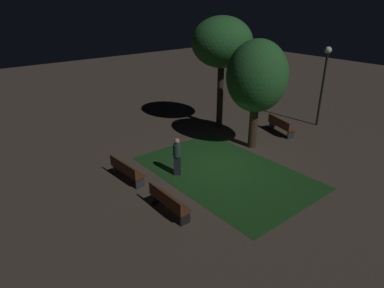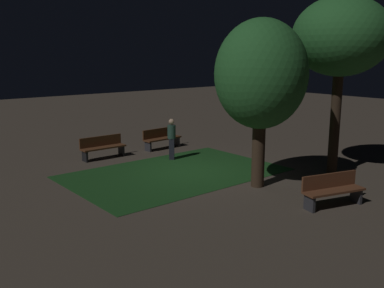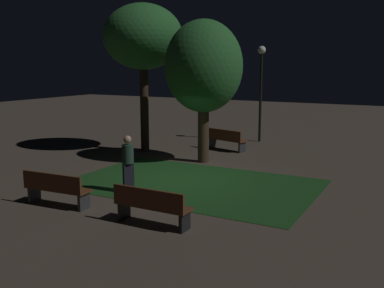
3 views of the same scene
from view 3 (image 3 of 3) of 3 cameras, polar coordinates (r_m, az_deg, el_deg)
name	(u,v)px [view 3 (image 3 of 3)]	position (r m, az deg, el deg)	size (l,w,h in m)	color
ground_plane	(180,180)	(13.74, -1.52, -4.64)	(60.00, 60.00, 0.00)	#473D33
grass_lawn	(193,183)	(13.30, 0.07, -5.11)	(7.27, 4.71, 0.01)	#194219
bench_near_trees	(56,188)	(11.59, -17.20, -5.45)	(1.83, 0.59, 0.88)	#512D19
bench_corner	(151,205)	(9.81, -5.30, -7.86)	(1.80, 0.49, 0.88)	#512D19
bench_back_row	(226,139)	(18.44, 4.40, 0.68)	(1.86, 0.96, 0.88)	brown
tree_back_left	(204,67)	(15.85, 1.51, 9.88)	(2.78, 2.78, 5.10)	#38281C
tree_right_canopy	(143,38)	(18.04, -6.34, 13.48)	(3.15, 3.15, 5.91)	#2D2116
lamp_post_plaza_west	(261,77)	(20.55, 8.92, 8.57)	(0.36, 0.36, 4.36)	black
pedestrian	(128,163)	(12.32, -8.27, -2.41)	(0.33, 0.34, 1.61)	black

